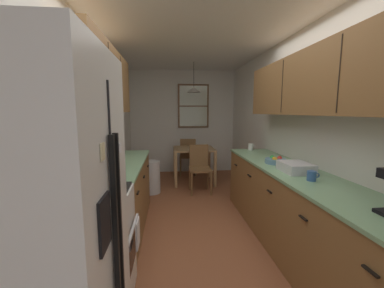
{
  "coord_description": "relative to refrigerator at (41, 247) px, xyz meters",
  "views": [
    {
      "loc": [
        -0.36,
        -2.36,
        1.54
      ],
      "look_at": [
        0.0,
        1.32,
        1.03
      ],
      "focal_mm": 22.07,
      "sensor_mm": 36.0,
      "label": 1
    }
  ],
  "objects": [
    {
      "name": "wall_back",
      "position": [
        0.96,
        4.92,
        0.37
      ],
      "size": [
        4.4,
        0.1,
        2.55
      ],
      "primitive_type": "cube",
      "color": "silver",
      "rests_on": "ground"
    },
    {
      "name": "ceiling_slab",
      "position": [
        0.96,
        2.27,
        1.68
      ],
      "size": [
        4.4,
        9.0,
        0.08
      ],
      "primitive_type": "cube",
      "color": "white"
    },
    {
      "name": "storage_canister",
      "position": [
        -0.04,
        1.3,
        0.08
      ],
      "size": [
        0.12,
        0.12,
        0.17
      ],
      "color": "#265999",
      "rests_on": "counter_left"
    },
    {
      "name": "mug_spare",
      "position": [
        1.96,
        2.67,
        0.05
      ],
      "size": [
        0.11,
        0.08,
        0.11
      ],
      "color": "white",
      "rests_on": "counter_right"
    },
    {
      "name": "mug_by_coffeemaker",
      "position": [
        1.92,
        0.91,
        0.04
      ],
      "size": [
        0.12,
        0.08,
        0.09
      ],
      "color": "#335999",
      "rests_on": "counter_right"
    },
    {
      "name": "ground_plane",
      "position": [
        0.96,
        2.27,
        -0.91
      ],
      "size": [
        12.0,
        12.0,
        0.0
      ],
      "primitive_type": "plane",
      "color": "brown"
    },
    {
      "name": "wall_right",
      "position": [
        2.31,
        2.27,
        0.37
      ],
      "size": [
        0.1,
        9.0,
        2.55
      ],
      "primitive_type": "cube",
      "color": "silver",
      "rests_on": "ground"
    },
    {
      "name": "counter_right",
      "position": [
        1.96,
        1.21,
        -0.46
      ],
      "size": [
        0.64,
        3.17,
        0.9
      ],
      "color": "brown",
      "rests_on": "ground"
    },
    {
      "name": "table_serving_bowl",
      "position": [
        1.25,
        3.82,
        -0.12
      ],
      "size": [
        0.2,
        0.2,
        0.06
      ],
      "primitive_type": "cylinder",
      "color": "#4C7299",
      "rests_on": "dining_table"
    },
    {
      "name": "microwave_over_range",
      "position": [
        -0.14,
        0.69,
        0.76
      ],
      "size": [
        0.39,
        0.59,
        0.31
      ],
      "color": "silver"
    },
    {
      "name": "counter_left",
      "position": [
        -0.03,
        1.92,
        -0.46
      ],
      "size": [
        0.64,
        1.84,
        0.9
      ],
      "color": "brown",
      "rests_on": "ground"
    },
    {
      "name": "back_window",
      "position": [
        1.23,
        4.85,
        0.76
      ],
      "size": [
        0.77,
        0.05,
        1.08
      ],
      "color": "brown"
    },
    {
      "name": "pendant_light",
      "position": [
        1.14,
        3.9,
        1.08
      ],
      "size": [
        0.28,
        0.28,
        0.61
      ],
      "color": "black"
    },
    {
      "name": "dining_chair_near",
      "position": [
        1.19,
        3.3,
        -0.41
      ],
      "size": [
        0.4,
        0.4,
        0.9
      ],
      "color": "brown",
      "rests_on": "ground"
    },
    {
      "name": "dish_towel",
      "position": [
        0.32,
        0.85,
        -0.41
      ],
      "size": [
        0.02,
        0.16,
        0.24
      ],
      "primitive_type": "cube",
      "color": "white"
    },
    {
      "name": "fruit_bowl",
      "position": [
        1.91,
        1.65,
        0.03
      ],
      "size": [
        0.25,
        0.25,
        0.09
      ],
      "color": "#597F9E",
      "rests_on": "counter_right"
    },
    {
      "name": "upper_cabinets_left",
      "position": [
        -0.17,
        1.87,
        1.0
      ],
      "size": [
        0.33,
        1.92,
        0.76
      ],
      "color": "brown"
    },
    {
      "name": "upper_cabinets_right",
      "position": [
        2.1,
        1.16,
        0.92
      ],
      "size": [
        0.33,
        2.85,
        0.66
      ],
      "color": "brown"
    },
    {
      "name": "stove_range",
      "position": [
        -0.03,
        0.69,
        -0.44
      ],
      "size": [
        0.66,
        0.61,
        1.1
      ],
      "color": "white",
      "rests_on": "ground"
    },
    {
      "name": "trash_bin",
      "position": [
        0.26,
        3.3,
        -0.6
      ],
      "size": [
        0.33,
        0.33,
        0.61
      ],
      "primitive_type": "cylinder",
      "color": "silver",
      "rests_on": "ground"
    },
    {
      "name": "wall_left",
      "position": [
        -0.39,
        2.27,
        0.37
      ],
      "size": [
        0.1,
        9.0,
        2.55
      ],
      "primitive_type": "cube",
      "color": "silver",
      "rests_on": "ground"
    },
    {
      "name": "refrigerator",
      "position": [
        0.0,
        0.0,
        0.0
      ],
      "size": [
        0.7,
        0.74,
        1.82
      ],
      "color": "white",
      "rests_on": "ground"
    },
    {
      "name": "dish_rack",
      "position": [
        1.94,
        1.23,
        0.04
      ],
      "size": [
        0.28,
        0.34,
        0.1
      ],
      "primitive_type": "cube",
      "color": "silver",
      "rests_on": "counter_right"
    },
    {
      "name": "dining_table",
      "position": [
        1.14,
        3.9,
        -0.28
      ],
      "size": [
        0.86,
        0.78,
        0.76
      ],
      "color": "#A87F51",
      "rests_on": "ground"
    },
    {
      "name": "dining_chair_far",
      "position": [
        1.06,
        4.5,
        -0.41
      ],
      "size": [
        0.43,
        0.43,
        0.9
      ],
      "color": "brown",
      "rests_on": "ground"
    }
  ]
}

